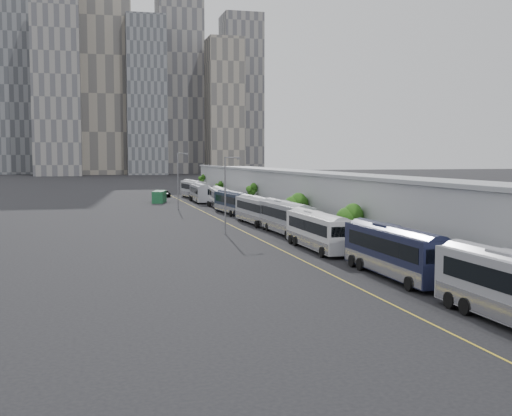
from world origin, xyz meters
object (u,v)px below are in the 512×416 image
object	(u,v)px
bus_6	(220,199)
bus_7	(200,194)
bus_1	(395,256)
bus_5	(232,204)
bus_3	(286,220)
bus_4	(257,213)
suv	(164,194)
street_lamp_near	(227,190)
street_lamp_far	(179,177)
shipping_container	(159,197)
bus_8	(193,191)
bus_2	(318,234)

from	to	relation	value
bus_6	bus_7	xyz separation A→B (m)	(-0.97, 15.91, 0.02)
bus_1	bus_7	size ratio (longest dim) A/B	1.04
bus_5	bus_7	size ratio (longest dim) A/B	0.98
bus_6	bus_3	bearing A→B (deg)	-84.74
bus_4	suv	size ratio (longest dim) A/B	2.30
street_lamp_near	street_lamp_far	distance (m)	38.03
bus_1	bus_3	xyz separation A→B (m)	(-0.02, 28.36, -0.01)
bus_3	street_lamp_near	bearing A→B (deg)	164.68
suv	bus_4	bearing A→B (deg)	-82.31
bus_3	shipping_container	xyz separation A→B (m)	(-9.22, 56.85, -0.48)
bus_8	street_lamp_near	distance (m)	67.68
bus_4	bus_6	size ratio (longest dim) A/B	1.01
bus_2	bus_8	distance (m)	82.22
bus_6	bus_7	world-z (taller)	bus_7
street_lamp_far	bus_1	bearing A→B (deg)	-83.70
bus_7	street_lamp_near	distance (m)	54.58
bus_1	bus_8	size ratio (longest dim) A/B	0.98
bus_2	bus_5	distance (m)	41.37
shipping_container	suv	distance (m)	17.68
bus_5	street_lamp_far	size ratio (longest dim) A/B	1.28
bus_2	bus_8	bearing A→B (deg)	89.85
bus_3	bus_4	size ratio (longest dim) A/B	1.03
shipping_container	suv	bearing A→B (deg)	93.48
bus_3	shipping_container	bearing A→B (deg)	97.59
bus_6	street_lamp_far	xyz separation A→B (m)	(-7.36, -0.22, 4.08)
bus_6	shipping_container	xyz separation A→B (m)	(-9.08, 16.95, -0.39)
bus_4	suv	xyz separation A→B (m)	(-5.87, 62.41, -0.81)
bus_5	suv	world-z (taller)	bus_5
street_lamp_near	street_lamp_far	world-z (taller)	street_lamp_far
bus_1	street_lamp_far	xyz separation A→B (m)	(-7.52, 68.05, 3.99)
bus_2	shipping_container	distance (m)	70.64
bus_6	bus_5	bearing A→B (deg)	-86.33
street_lamp_near	street_lamp_far	xyz separation A→B (m)	(-0.67, 38.02, 0.35)
bus_3	bus_6	distance (m)	39.90
bus_7	street_lamp_near	world-z (taller)	street_lamp_near
bus_2	bus_1	bearing A→B (deg)	-87.18
bus_1	shipping_container	world-z (taller)	bus_1
bus_4	street_lamp_near	bearing A→B (deg)	-124.67
bus_4	street_lamp_near	size ratio (longest dim) A/B	1.42
bus_1	bus_7	xyz separation A→B (m)	(-1.12, 84.18, -0.07)
bus_1	bus_3	bearing A→B (deg)	90.06
bus_5	bus_6	distance (m)	11.81
bus_3	bus_8	world-z (taller)	bus_8
bus_4	bus_7	bearing A→B (deg)	88.07
bus_6	bus_2	bearing A→B (deg)	-85.58
bus_1	bus_8	world-z (taller)	bus_8
bus_7	bus_5	bearing A→B (deg)	-87.12
street_lamp_near	bus_6	bearing A→B (deg)	80.07
bus_8	bus_2	bearing A→B (deg)	-94.61
bus_5	bus_8	xyz separation A→B (m)	(-0.09, 40.85, 0.13)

